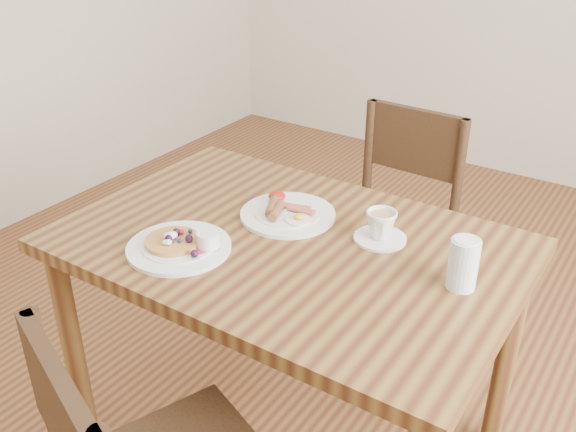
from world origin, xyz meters
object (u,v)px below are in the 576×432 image
(dining_table, at_px, (288,270))
(chair_far, at_px, (392,221))
(breakfast_plate, at_px, (286,213))
(teacup_saucer, at_px, (381,227))
(water_glass, at_px, (463,264))
(pancake_plate, at_px, (181,245))

(dining_table, xyz_separation_m, chair_far, (-0.00, 0.69, -0.16))
(breakfast_plate, relative_size, teacup_saucer, 1.93)
(teacup_saucer, height_order, water_glass, water_glass)
(pancake_plate, distance_m, water_glass, 0.70)
(dining_table, distance_m, water_glass, 0.49)
(breakfast_plate, height_order, teacup_saucer, teacup_saucer)
(breakfast_plate, distance_m, water_glass, 0.54)
(chair_far, distance_m, teacup_saucer, 0.66)
(pancake_plate, bearing_deg, dining_table, 44.47)
(dining_table, relative_size, chair_far, 1.36)
(chair_far, relative_size, breakfast_plate, 3.26)
(dining_table, relative_size, pancake_plate, 4.44)
(dining_table, xyz_separation_m, breakfast_plate, (-0.08, 0.11, 0.11))
(chair_far, height_order, pancake_plate, chair_far)
(dining_table, height_order, breakfast_plate, breakfast_plate)
(breakfast_plate, xyz_separation_m, teacup_saucer, (0.28, 0.03, 0.03))
(pancake_plate, bearing_deg, breakfast_plate, 67.74)
(water_glass, bearing_deg, pancake_plate, -160.33)
(chair_far, distance_m, water_glass, 0.86)
(chair_far, distance_m, pancake_plate, 0.95)
(dining_table, distance_m, chair_far, 0.71)
(teacup_saucer, distance_m, water_glass, 0.27)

